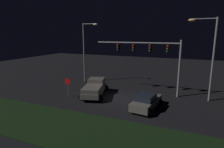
% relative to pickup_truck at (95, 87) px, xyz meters
% --- Properties ---
extents(ground_plane, '(80.00, 80.00, 0.00)m').
position_rel_pickup_truck_xyz_m(ground_plane, '(3.09, 0.28, -1.00)').
color(ground_plane, black).
extents(grass_median, '(24.17, 5.60, 0.10)m').
position_rel_pickup_truck_xyz_m(grass_median, '(3.09, -8.02, -0.95)').
color(grass_median, black).
rests_on(grass_median, ground_plane).
extents(pickup_truck, '(3.86, 5.74, 1.80)m').
position_rel_pickup_truck_xyz_m(pickup_truck, '(0.00, 0.00, 0.00)').
color(pickup_truck, '#514C47').
rests_on(pickup_truck, ground_plane).
extents(car_sedan, '(2.83, 4.59, 1.51)m').
position_rel_pickup_truck_xyz_m(car_sedan, '(6.57, -1.72, -0.26)').
color(car_sedan, '#514C47').
rests_on(car_sedan, ground_plane).
extents(traffic_signal_gantry, '(10.32, 0.56, 6.50)m').
position_rel_pickup_truck_xyz_m(traffic_signal_gantry, '(5.73, 3.23, 4.03)').
color(traffic_signal_gantry, slate).
rests_on(traffic_signal_gantry, ground_plane).
extents(street_lamp_left, '(2.41, 0.44, 8.70)m').
position_rel_pickup_truck_xyz_m(street_lamp_left, '(-4.05, 5.17, 4.41)').
color(street_lamp_left, slate).
rests_on(street_lamp_left, ground_plane).
extents(street_lamp_right, '(2.82, 0.44, 8.81)m').
position_rel_pickup_truck_xyz_m(street_lamp_right, '(11.80, 3.12, 4.51)').
color(street_lamp_right, slate).
rests_on(street_lamp_right, ground_plane).
extents(stop_sign, '(0.76, 0.08, 2.23)m').
position_rel_pickup_truck_xyz_m(stop_sign, '(-2.50, -1.82, 0.56)').
color(stop_sign, slate).
rests_on(stop_sign, ground_plane).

